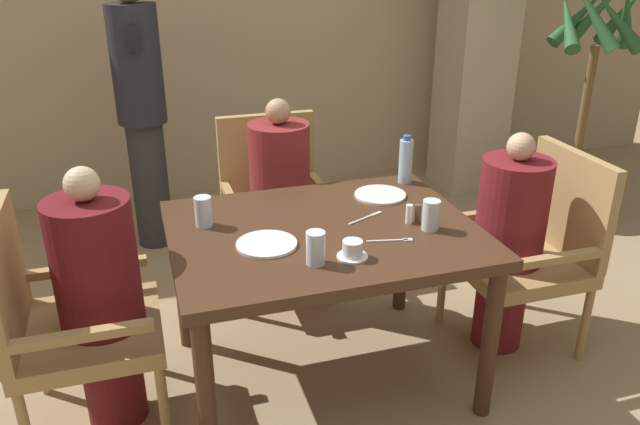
{
  "coord_description": "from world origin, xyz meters",
  "views": [
    {
      "loc": [
        -0.71,
        -2.24,
        1.86
      ],
      "look_at": [
        0.0,
        0.05,
        0.8
      ],
      "focal_mm": 35.0,
      "sensor_mm": 36.0,
      "label": 1
    }
  ],
  "objects_px": {
    "chair_far_side": "(274,199)",
    "plate_main_right": "(380,195)",
    "plate_main_left": "(267,244)",
    "diner_in_left_chair": "(101,299)",
    "diner_in_right_chair": "(508,241)",
    "diner_in_far_chair": "(280,199)",
    "chair_left_side": "(62,317)",
    "standing_host": "(141,103)",
    "glass_tall_mid": "(316,248)",
    "glass_tall_far": "(203,211)",
    "teacup_with_saucer": "(352,250)",
    "water_bottle": "(406,161)",
    "chair_right_side": "(535,244)",
    "glass_tall_near": "(431,215)",
    "potted_palm": "(579,140)"
  },
  "relations": [
    {
      "from": "diner_in_far_chair",
      "to": "standing_host",
      "type": "xyz_separation_m",
      "value": [
        -0.65,
        0.89,
        0.36
      ]
    },
    {
      "from": "glass_tall_near",
      "to": "glass_tall_mid",
      "type": "relative_size",
      "value": 1.0
    },
    {
      "from": "diner_in_far_chair",
      "to": "plate_main_right",
      "type": "distance_m",
      "value": 0.65
    },
    {
      "from": "water_bottle",
      "to": "chair_left_side",
      "type": "bearing_deg",
      "value": -166.25
    },
    {
      "from": "chair_left_side",
      "to": "standing_host",
      "type": "bearing_deg",
      "value": 76.07
    },
    {
      "from": "plate_main_left",
      "to": "diner_in_left_chair",
      "type": "bearing_deg",
      "value": 172.27
    },
    {
      "from": "diner_in_far_chair",
      "to": "water_bottle",
      "type": "xyz_separation_m",
      "value": [
        0.54,
        -0.38,
        0.29
      ]
    },
    {
      "from": "glass_tall_far",
      "to": "potted_palm",
      "type": "bearing_deg",
      "value": 20.96
    },
    {
      "from": "chair_right_side",
      "to": "plate_main_right",
      "type": "relative_size",
      "value": 4.0
    },
    {
      "from": "standing_host",
      "to": "glass_tall_near",
      "type": "distance_m",
      "value": 2.1
    },
    {
      "from": "plate_main_left",
      "to": "glass_tall_near",
      "type": "bearing_deg",
      "value": -4.48
    },
    {
      "from": "chair_far_side",
      "to": "standing_host",
      "type": "xyz_separation_m",
      "value": [
        -0.65,
        0.74,
        0.42
      ]
    },
    {
      "from": "diner_in_far_chair",
      "to": "plate_main_left",
      "type": "distance_m",
      "value": 0.92
    },
    {
      "from": "standing_host",
      "to": "glass_tall_mid",
      "type": "distance_m",
      "value": 2.02
    },
    {
      "from": "chair_left_side",
      "to": "water_bottle",
      "type": "relative_size",
      "value": 4.03
    },
    {
      "from": "chair_left_side",
      "to": "water_bottle",
      "type": "bearing_deg",
      "value": 13.75
    },
    {
      "from": "chair_far_side",
      "to": "potted_palm",
      "type": "distance_m",
      "value": 2.27
    },
    {
      "from": "diner_in_left_chair",
      "to": "standing_host",
      "type": "relative_size",
      "value": 0.64
    },
    {
      "from": "chair_left_side",
      "to": "glass_tall_far",
      "type": "distance_m",
      "value": 0.68
    },
    {
      "from": "teacup_with_saucer",
      "to": "water_bottle",
      "type": "distance_m",
      "value": 0.85
    },
    {
      "from": "chair_far_side",
      "to": "plate_main_right",
      "type": "bearing_deg",
      "value": -61.56
    },
    {
      "from": "diner_in_right_chair",
      "to": "standing_host",
      "type": "bearing_deg",
      "value": 133.2
    },
    {
      "from": "diner_in_left_chair",
      "to": "glass_tall_far",
      "type": "xyz_separation_m",
      "value": [
        0.44,
        0.17,
        0.24
      ]
    },
    {
      "from": "glass_tall_mid",
      "to": "chair_right_side",
      "type": "bearing_deg",
      "value": 13.65
    },
    {
      "from": "glass_tall_mid",
      "to": "water_bottle",
      "type": "bearing_deg",
      "value": 45.63
    },
    {
      "from": "chair_left_side",
      "to": "plate_main_right",
      "type": "height_order",
      "value": "chair_left_side"
    },
    {
      "from": "plate_main_right",
      "to": "chair_right_side",
      "type": "bearing_deg",
      "value": -20.21
    },
    {
      "from": "chair_left_side",
      "to": "chair_far_side",
      "type": "distance_m",
      "value": 1.4
    },
    {
      "from": "plate_main_right",
      "to": "chair_far_side",
      "type": "bearing_deg",
      "value": 118.44
    },
    {
      "from": "diner_in_far_chair",
      "to": "standing_host",
      "type": "bearing_deg",
      "value": 126.14
    },
    {
      "from": "diner_in_right_chair",
      "to": "water_bottle",
      "type": "bearing_deg",
      "value": 132.97
    },
    {
      "from": "diner_in_right_chair",
      "to": "teacup_with_saucer",
      "type": "bearing_deg",
      "value": -162.27
    },
    {
      "from": "chair_left_side",
      "to": "teacup_with_saucer",
      "type": "relative_size",
      "value": 8.12
    },
    {
      "from": "chair_left_side",
      "to": "plate_main_left",
      "type": "relative_size",
      "value": 4.0
    },
    {
      "from": "diner_in_left_chair",
      "to": "potted_palm",
      "type": "xyz_separation_m",
      "value": [
        3.16,
        1.21,
        -0.0
      ]
    },
    {
      "from": "standing_host",
      "to": "chair_far_side",
      "type": "bearing_deg",
      "value": -48.69
    },
    {
      "from": "chair_left_side",
      "to": "glass_tall_near",
      "type": "xyz_separation_m",
      "value": [
        1.48,
        -0.14,
        0.3
      ]
    },
    {
      "from": "chair_right_side",
      "to": "water_bottle",
      "type": "relative_size",
      "value": 4.03
    },
    {
      "from": "teacup_with_saucer",
      "to": "plate_main_right",
      "type": "bearing_deg",
      "value": 58.34
    },
    {
      "from": "glass_tall_mid",
      "to": "chair_left_side",
      "type": "bearing_deg",
      "value": 163.04
    },
    {
      "from": "glass_tall_mid",
      "to": "diner_in_left_chair",
      "type": "bearing_deg",
      "value": 160.05
    },
    {
      "from": "chair_far_side",
      "to": "chair_left_side",
      "type": "bearing_deg",
      "value": -139.0
    },
    {
      "from": "chair_right_side",
      "to": "teacup_with_saucer",
      "type": "height_order",
      "value": "chair_right_side"
    },
    {
      "from": "standing_host",
      "to": "plate_main_left",
      "type": "bearing_deg",
      "value": -77.54
    },
    {
      "from": "chair_right_side",
      "to": "glass_tall_mid",
      "type": "relative_size",
      "value": 7.52
    },
    {
      "from": "diner_in_right_chair",
      "to": "diner_in_far_chair",
      "type": "bearing_deg",
      "value": 139.71
    },
    {
      "from": "water_bottle",
      "to": "glass_tall_mid",
      "type": "distance_m",
      "value": 0.95
    },
    {
      "from": "plate_main_left",
      "to": "glass_tall_far",
      "type": "height_order",
      "value": "glass_tall_far"
    },
    {
      "from": "plate_main_right",
      "to": "glass_tall_near",
      "type": "distance_m",
      "value": 0.41
    },
    {
      "from": "chair_left_side",
      "to": "diner_in_left_chair",
      "type": "xyz_separation_m",
      "value": [
        0.15,
        0.0,
        0.05
      ]
    }
  ]
}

